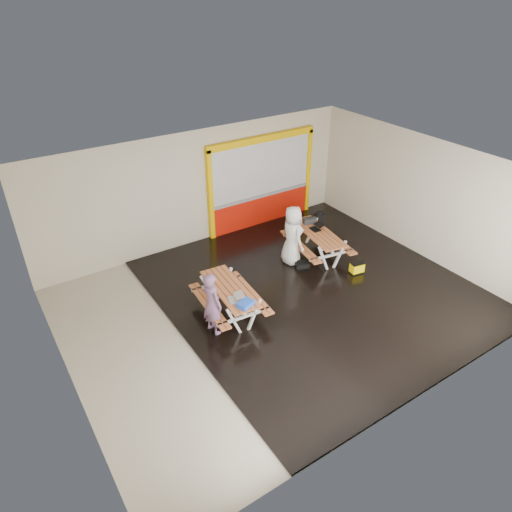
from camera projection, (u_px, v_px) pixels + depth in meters
room at (277, 245)px, 10.86m from camera, size 10.02×8.02×3.52m
deck at (314, 289)px, 12.35m from camera, size 7.50×7.98×0.05m
kiosk at (261, 183)px, 14.86m from camera, size 3.88×0.16×3.00m
picnic_table_left at (230, 294)px, 11.13m from camera, size 1.52×2.10×0.80m
picnic_table_right at (318, 238)px, 13.46m from camera, size 1.71×2.26×0.83m
person_left at (212, 304)px, 10.45m from camera, size 0.47×0.64×1.59m
person_right at (292, 236)px, 13.08m from camera, size 0.65×0.92×1.78m
laptop_left at (236, 298)px, 10.61m from camera, size 0.42×0.39×0.15m
laptop_right at (317, 228)px, 13.49m from camera, size 0.39×0.35×0.16m
blue_pouch at (245, 304)px, 10.42m from camera, size 0.43×0.36×0.11m
toolbox at (310, 221)px, 13.79m from camera, size 0.42×0.29×0.22m
backpack at (319, 219)px, 14.25m from camera, size 0.32×0.26×0.47m
dark_case at (302, 264)px, 13.19m from camera, size 0.45×0.39×0.14m
fluke_bag at (357, 268)px, 12.88m from camera, size 0.42×0.31×0.33m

